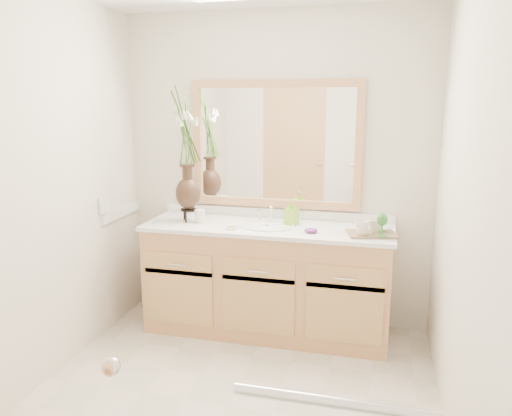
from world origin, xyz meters
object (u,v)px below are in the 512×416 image
(tumbler, at_px, (200,216))
(soap_bottle, at_px, (292,213))
(flower_vase, at_px, (186,141))
(tray, at_px, (372,234))

(tumbler, distance_m, soap_bottle, 0.69)
(flower_vase, relative_size, tray, 2.78)
(flower_vase, distance_m, soap_bottle, 0.95)
(flower_vase, relative_size, soap_bottle, 5.34)
(flower_vase, xyz_separation_m, tumbler, (0.10, -0.03, -0.56))
(tumbler, relative_size, tray, 0.30)
(soap_bottle, bearing_deg, tray, 2.85)
(tumbler, bearing_deg, soap_bottle, 10.00)
(tray, bearing_deg, tumbler, 163.99)
(tumbler, bearing_deg, tray, -2.24)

